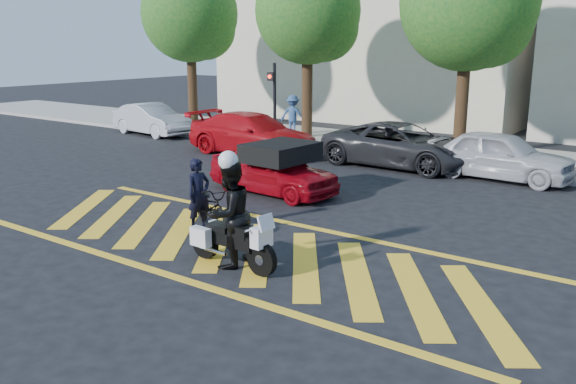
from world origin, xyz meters
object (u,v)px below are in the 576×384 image
Objects in this scene: parked_left at (253,134)px; parked_mid_right at (500,155)px; bicycle at (211,207)px; police_motorcycle at (231,240)px; parked_far_left at (152,119)px; red_convertible at (273,170)px; parked_mid_left at (401,145)px; officer_bike at (199,195)px; officer_moto at (230,214)px.

parked_mid_right is (8.49, 1.10, -0.02)m from parked_left.
bicycle is at bearing -147.19° from parked_left.
police_motorcycle is 0.40× the size of parked_left.
parked_left is at bearing -93.18° from parked_far_left.
parked_far_left is at bearing 81.55° from bicycle.
red_convertible is (-2.68, 4.82, 0.15)m from police_motorcycle.
parked_mid_left is 1.21× the size of parked_mid_right.
officer_bike is at bearing -165.08° from red_convertible.
officer_bike reaches higher than parked_far_left.
bicycle is 0.51× the size of red_convertible.
police_motorcycle is 1.04× the size of officer_moto.
parked_mid_left is at bearing 91.55° from parked_mid_right.
police_motorcycle is 0.50m from officer_moto.
police_motorcycle is 10.25m from parked_mid_right.
parked_far_left is (-11.33, 8.83, -0.12)m from officer_bike.
officer_moto is at bearing -114.22° from officer_bike.
bicycle is (0.20, 0.18, -0.28)m from officer_bike.
parked_far_left is (-10.66, 5.29, 0.03)m from red_convertible.
parked_mid_left is at bearing -83.67° from parked_far_left.
parked_left is 1.20× the size of parked_mid_right.
officer_bike is at bearing 177.97° from parked_mid_left.
red_convertible reaches higher than police_motorcycle.
parked_mid_left is (0.54, 8.83, -0.08)m from officer_bike.
bicycle is 0.45× the size of parked_mid_right.
bicycle is 3.48m from red_convertible.
parked_mid_right is (1.71, 10.11, 0.23)m from police_motorcycle.
bicycle is at bearing -39.38° from officer_bike.
officer_moto is 11.27m from parked_left.
parked_mid_right is at bearing -83.08° from parked_left.
parked_far_left is at bearing 60.34° from officer_bike.
parked_mid_right is (4.40, 5.29, 0.08)m from red_convertible.
red_convertible reaches higher than bicycle.
officer_bike is 0.77× the size of police_motorcycle.
officer_bike reaches higher than red_convertible.
officer_bike reaches higher than parked_mid_right.
parked_left reaches higher than bicycle.
police_motorcycle is at bearing -114.00° from officer_bike.
bicycle is 8.67m from parked_mid_left.
parked_mid_left is 3.19m from parked_mid_right.
red_convertible is 0.73× the size of parked_left.
parked_mid_left is (11.87, 0.00, 0.04)m from parked_far_left.
parked_left is (6.57, -1.10, 0.07)m from parked_far_left.
bicycle is at bearing -161.37° from red_convertible.
police_motorcycle is at bearing -120.80° from parked_far_left.
parked_left is at bearing -139.56° from officer_moto.
red_convertible is (-0.67, 3.54, -0.15)m from officer_bike.
parked_mid_left is (1.21, 5.29, 0.07)m from red_convertible.
parked_mid_left is (5.30, 1.10, -0.03)m from parked_left.
red_convertible is at bearing 42.86° from bicycle.
parked_mid_right is at bearing 6.25° from bicycle.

